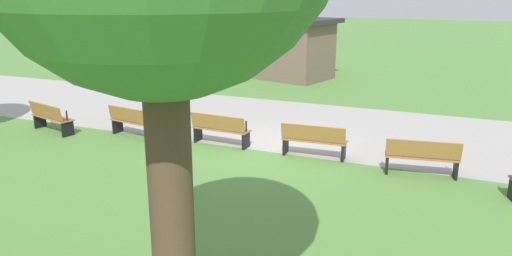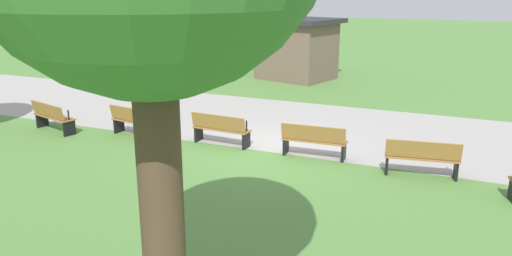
# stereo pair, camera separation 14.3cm
# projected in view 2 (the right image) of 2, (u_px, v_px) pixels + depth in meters

# --- Properties ---
(ground_plane) EXTENTS (120.00, 120.00, 0.00)m
(ground_plane) POSITION_uv_depth(u_px,v_px,m) (267.00, 150.00, 13.14)
(ground_plane) COLOR #54843D
(path_paving) EXTENTS (33.12, 5.85, 0.01)m
(path_paving) POSITION_uv_depth(u_px,v_px,m) (300.00, 124.00, 15.61)
(path_paving) COLOR #A39E99
(path_paving) RESTS_ON ground
(bench_1) EXTENTS (1.70, 0.88, 0.89)m
(bench_1) POSITION_uv_depth(u_px,v_px,m) (52.00, 116.00, 14.70)
(bench_1) COLOR #996633
(bench_1) RESTS_ON ground
(bench_2) EXTENTS (1.68, 0.72, 0.89)m
(bench_2) POSITION_uv_depth(u_px,v_px,m) (135.00, 121.00, 14.19)
(bench_2) COLOR #996633
(bench_2) RESTS_ON ground
(bench_3) EXTENTS (1.65, 0.56, 0.89)m
(bench_3) POSITION_uv_depth(u_px,v_px,m) (221.00, 129.00, 13.43)
(bench_3) COLOR #996633
(bench_3) RESTS_ON ground
(bench_4) EXTENTS (1.65, 0.56, 0.89)m
(bench_4) POSITION_uv_depth(u_px,v_px,m) (314.00, 140.00, 12.41)
(bench_4) COLOR #996633
(bench_4) RESTS_ON ground
(bench_5) EXTENTS (1.68, 0.72, 0.89)m
(bench_5) POSITION_uv_depth(u_px,v_px,m) (422.00, 157.00, 11.16)
(bench_5) COLOR #996633
(bench_5) RESTS_ON ground
(kiosk) EXTENTS (4.27, 3.91, 2.81)m
(kiosk) POSITION_uv_depth(u_px,v_px,m) (297.00, 48.00, 23.04)
(kiosk) COLOR brown
(kiosk) RESTS_ON ground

